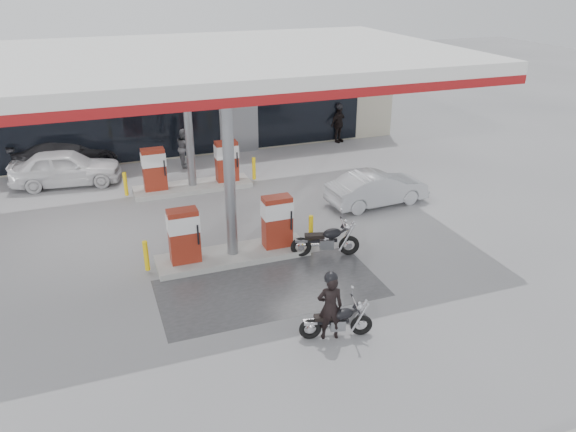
% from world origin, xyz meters
% --- Properties ---
extents(ground, '(90.00, 90.00, 0.00)m').
position_xyz_m(ground, '(0.00, 0.00, 0.00)').
color(ground, gray).
rests_on(ground, ground).
extents(wet_patch, '(6.00, 3.00, 0.00)m').
position_xyz_m(wet_patch, '(0.50, 0.00, 0.00)').
color(wet_patch, '#4C4C4F').
rests_on(wet_patch, ground).
extents(drain_cover, '(0.70, 0.70, 0.01)m').
position_xyz_m(drain_cover, '(2.00, -2.00, 0.00)').
color(drain_cover, '#38383A').
rests_on(drain_cover, ground).
extents(store_building, '(22.00, 8.22, 4.00)m').
position_xyz_m(store_building, '(0.01, 15.94, 2.01)').
color(store_building, '#B3AC96').
rests_on(store_building, ground).
extents(canopy, '(16.00, 10.02, 5.51)m').
position_xyz_m(canopy, '(0.00, 5.00, 5.27)').
color(canopy, silver).
rests_on(canopy, ground).
extents(pump_island_near, '(5.14, 1.30, 1.78)m').
position_xyz_m(pump_island_near, '(0.00, 2.00, 0.71)').
color(pump_island_near, '#9E9E99').
rests_on(pump_island_near, ground).
extents(pump_island_far, '(5.14, 1.30, 1.78)m').
position_xyz_m(pump_island_far, '(0.00, 8.00, 0.71)').
color(pump_island_far, '#9E9E99').
rests_on(pump_island_far, ground).
extents(main_motorcycle, '(1.74, 0.76, 0.90)m').
position_xyz_m(main_motorcycle, '(1.29, -2.58, 0.40)').
color(main_motorcycle, black).
rests_on(main_motorcycle, ground).
extents(biker_main, '(0.68, 0.52, 1.66)m').
position_xyz_m(biker_main, '(1.10, -2.54, 0.83)').
color(biker_main, black).
rests_on(biker_main, ground).
extents(parked_motorcycle, '(2.04, 0.97, 1.07)m').
position_xyz_m(parked_motorcycle, '(2.67, 1.19, 0.47)').
color(parked_motorcycle, black).
rests_on(parked_motorcycle, ground).
extents(sedan_white, '(4.35, 2.18, 1.42)m').
position_xyz_m(sedan_white, '(-4.56, 10.20, 0.71)').
color(sedan_white, white).
rests_on(sedan_white, ground).
extents(attendant, '(0.64, 0.81, 1.66)m').
position_xyz_m(attendant, '(0.26, 10.80, 0.83)').
color(attendant, slate).
rests_on(attendant, ground).
extents(hatchback_silver, '(3.80, 1.55, 1.23)m').
position_xyz_m(hatchback_silver, '(6.00, 4.20, 0.61)').
color(hatchback_silver, '#A9ABB1').
rests_on(hatchback_silver, ground).
extents(parked_car_left, '(4.77, 2.31, 1.34)m').
position_xyz_m(parked_car_left, '(-4.50, 12.52, 0.67)').
color(parked_car_left, black).
rests_on(parked_car_left, ground).
extents(biker_walking, '(1.14, 0.87, 1.81)m').
position_xyz_m(biker_walking, '(7.98, 11.80, 0.90)').
color(biker_walking, black).
rests_on(biker_walking, ground).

